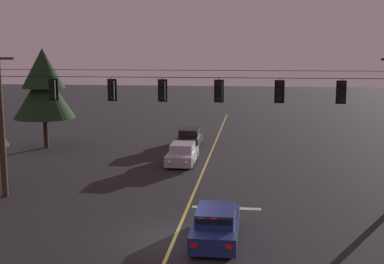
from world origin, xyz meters
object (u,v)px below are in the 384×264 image
object	(u,v)px
traffic_light_centre	(162,91)
car_waiting_near_lane	(216,225)
traffic_light_far_right	(342,92)
car_oncoming_lead	(182,154)
traffic_light_right_inner	(219,91)
traffic_light_left_inner	(111,90)
traffic_light_leftmost	(53,90)
tree_verge_near	(44,87)
car_oncoming_trailing	(189,138)
traffic_light_rightmost	(280,92)

from	to	relation	value
traffic_light_centre	car_waiting_near_lane	bearing A→B (deg)	-58.00
traffic_light_far_right	car_oncoming_lead	bearing A→B (deg)	134.80
traffic_light_centre	traffic_light_right_inner	world-z (taller)	same
traffic_light_left_inner	traffic_light_centre	size ratio (longest dim) A/B	1.00
car_waiting_near_lane	traffic_light_centre	bearing A→B (deg)	122.00
traffic_light_leftmost	tree_verge_near	distance (m)	14.60
traffic_light_centre	car_oncoming_trailing	distance (m)	16.24
traffic_light_right_inner	car_oncoming_trailing	xyz separation A→B (m)	(-3.41, 15.42, -5.05)
car_oncoming_trailing	traffic_light_rightmost	bearing A→B (deg)	-67.68
traffic_light_leftmost	traffic_light_centre	world-z (taller)	same
traffic_light_far_right	car_oncoming_trailing	world-z (taller)	traffic_light_far_right
traffic_light_left_inner	traffic_light_centre	distance (m)	2.57
traffic_light_rightmost	car_oncoming_lead	bearing A→B (deg)	123.80
traffic_light_right_inner	traffic_light_rightmost	bearing A→B (deg)	0.00
traffic_light_leftmost	traffic_light_rightmost	xyz separation A→B (m)	(11.35, 0.00, 0.00)
traffic_light_right_inner	car_waiting_near_lane	world-z (taller)	traffic_light_right_inner
traffic_light_centre	car_oncoming_lead	distance (m)	10.28
traffic_light_left_inner	car_oncoming_lead	distance (m)	10.53
traffic_light_rightmost	car_oncoming_lead	world-z (taller)	traffic_light_rightmost
traffic_light_right_inner	traffic_light_far_right	size ratio (longest dim) A/B	1.00
traffic_light_right_inner	traffic_light_rightmost	size ratio (longest dim) A/B	1.00
traffic_light_left_inner	car_waiting_near_lane	xyz separation A→B (m)	(5.64, -4.91, -5.05)
traffic_light_leftmost	car_oncoming_lead	distance (m)	11.59
traffic_light_centre	traffic_light_rightmost	size ratio (longest dim) A/B	1.00
traffic_light_far_right	car_oncoming_lead	world-z (taller)	traffic_light_far_right
traffic_light_far_right	car_oncoming_lead	distance (m)	13.59
traffic_light_leftmost	traffic_light_left_inner	bearing A→B (deg)	0.00
traffic_light_centre	tree_verge_near	world-z (taller)	tree_verge_near
traffic_light_centre	tree_verge_near	size ratio (longest dim) A/B	0.16
car_waiting_near_lane	traffic_light_left_inner	bearing A→B (deg)	138.96
traffic_light_rightmost	tree_verge_near	size ratio (longest dim) A/B	0.16
traffic_light_leftmost	traffic_light_left_inner	size ratio (longest dim) A/B	1.00
traffic_light_centre	traffic_light_right_inner	size ratio (longest dim) A/B	1.00
traffic_light_left_inner	car_oncoming_trailing	world-z (taller)	traffic_light_left_inner
traffic_light_left_inner	car_waiting_near_lane	size ratio (longest dim) A/B	0.28
traffic_light_leftmost	tree_verge_near	size ratio (longest dim) A/B	0.16
traffic_light_left_inner	traffic_light_centre	world-z (taller)	same
traffic_light_rightmost	traffic_light_right_inner	bearing A→B (deg)	180.00
traffic_light_right_inner	traffic_light_rightmost	world-z (taller)	same
car_oncoming_lead	tree_verge_near	distance (m)	13.00
traffic_light_right_inner	tree_verge_near	size ratio (longest dim) A/B	0.16
traffic_light_left_inner	traffic_light_right_inner	xyz separation A→B (m)	(5.37, 0.00, 0.00)
traffic_light_far_right	tree_verge_near	size ratio (longest dim) A/B	0.16
traffic_light_leftmost	tree_verge_near	world-z (taller)	tree_verge_near
traffic_light_rightmost	traffic_light_far_right	xyz separation A→B (m)	(2.90, 0.00, 0.00)
traffic_light_left_inner	car_waiting_near_lane	distance (m)	9.02
traffic_light_leftmost	car_waiting_near_lane	bearing A→B (deg)	-29.43
traffic_light_left_inner	traffic_light_leftmost	bearing A→B (deg)	180.00
traffic_light_left_inner	traffic_light_centre	bearing A→B (deg)	0.00
traffic_light_left_inner	tree_verge_near	world-z (taller)	tree_verge_near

